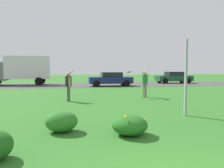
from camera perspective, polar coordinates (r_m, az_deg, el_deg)
The scene contains 12 objects.
ground_plane at distance 13.79m, azimuth -3.81°, elevation -3.54°, with size 120.00×120.00×0.00m, color #2D6B23.
highway_strip at distance 24.92m, azimuth -6.92°, elevation -0.30°, with size 120.00×7.68×0.01m, color #424244.
highway_center_stripe at distance 24.92m, azimuth -6.92°, elevation -0.28°, with size 120.00×0.16×0.00m, color yellow.
daylily_clump_near_camera at distance 6.49m, azimuth -12.72°, elevation -9.25°, with size 0.90×0.79×0.59m.
daylily_clump_front_right at distance 6.07m, azimuth 4.53°, elevation -10.34°, with size 0.95×0.96×0.59m.
sign_post_near_path at distance 8.85m, azimuth 18.26°, elevation 1.55°, with size 0.07×0.10×2.87m.
person_thrower_dark_shirt at distance 12.42m, azimuth -11.02°, elevation 0.01°, with size 0.48×0.54×1.73m.
person_catcher_green_shirt at distance 14.10m, azimuth 8.36°, elevation 0.55°, with size 0.55×0.55×1.63m.
frisbee_red at distance 13.77m, azimuth 4.40°, elevation 3.04°, with size 0.25×0.23×0.14m.
car_dark_green_leftmost at distance 29.59m, azimuth 15.49°, elevation 1.66°, with size 4.50×2.00×1.45m.
car_navy_center_left at distance 23.48m, azimuth -0.35°, elevation 1.28°, with size 4.50×2.00×1.45m.
box_truck_gray at distance 27.09m, azimuth -22.45°, elevation 3.58°, with size 6.70×2.46×3.20m.
Camera 1 is at (-1.64, -2.36, 1.75)m, focal length 35.94 mm.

